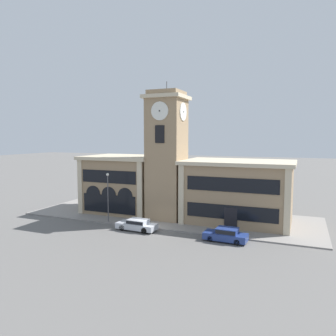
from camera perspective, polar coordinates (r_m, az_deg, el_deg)
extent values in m
plane|color=#605E5B|center=(39.57, -3.17, -10.53)|extent=(300.00, 300.00, 0.00)
cube|color=gray|center=(45.39, 0.47, -8.34)|extent=(38.98, 13.20, 0.15)
cube|color=#937A5B|center=(42.90, -0.22, 1.40)|extent=(4.42, 4.42, 15.72)
cube|color=beige|center=(43.09, -0.22, 12.18)|extent=(5.12, 5.12, 0.45)
cube|color=#937A5B|center=(43.15, -0.22, 12.88)|extent=(4.07, 4.07, 0.60)
cylinder|color=#4C4C51|center=(43.28, -0.23, 14.06)|extent=(0.10, 0.10, 1.20)
cylinder|color=silver|center=(40.84, -1.47, 9.91)|extent=(2.30, 0.10, 2.30)
cylinder|color=black|center=(40.77, -1.51, 9.92)|extent=(0.18, 0.04, 0.18)
cylinder|color=silver|center=(42.09, 2.66, 9.78)|extent=(0.10, 2.30, 2.30)
cylinder|color=black|center=(42.07, 2.75, 9.78)|extent=(0.04, 0.18, 0.18)
cube|color=black|center=(40.72, -1.45, 5.91)|extent=(1.24, 0.10, 2.20)
cube|color=#937A5B|center=(48.37, -7.63, -2.97)|extent=(10.08, 8.21, 7.71)
cube|color=beige|center=(47.95, -7.70, 1.86)|extent=(10.78, 8.91, 0.45)
cube|color=beige|center=(47.54, -15.07, -3.25)|extent=(0.70, 0.16, 7.71)
cube|color=beige|center=(42.53, -4.97, -4.10)|extent=(0.70, 0.16, 7.71)
cube|color=black|center=(44.64, -10.33, -1.51)|extent=(8.26, 0.10, 1.70)
cube|color=black|center=(45.23, -10.25, -6.17)|extent=(8.06, 0.10, 2.47)
cylinder|color=black|center=(46.39, -12.91, -4.38)|extent=(2.22, 0.06, 2.22)
cylinder|color=black|center=(44.99, -10.28, -4.63)|extent=(2.22, 0.06, 2.22)
cylinder|color=black|center=(43.70, -7.49, -4.89)|extent=(2.22, 0.06, 2.22)
cube|color=#937A5B|center=(42.65, 12.05, -4.33)|extent=(12.98, 8.21, 7.47)
cube|color=beige|center=(42.17, 12.15, 0.98)|extent=(13.68, 8.91, 0.45)
cube|color=beige|center=(40.27, 2.30, -4.79)|extent=(0.70, 0.16, 7.47)
cube|color=beige|center=(37.91, 20.09, -5.77)|extent=(0.70, 0.16, 7.47)
cube|color=black|center=(38.37, 10.97, -2.91)|extent=(10.64, 0.10, 1.64)
cube|color=black|center=(39.14, 10.86, -8.76)|extent=(1.50, 0.12, 2.69)
cube|color=black|center=(38.96, 10.88, -7.61)|extent=(10.64, 0.10, 1.67)
cube|color=#B2B7C1|center=(38.95, -5.48, -10.01)|extent=(4.85, 2.09, 0.65)
cube|color=#B2B7C1|center=(38.71, -5.25, -9.24)|extent=(2.36, 1.80, 0.48)
cube|color=black|center=(38.71, -5.25, -9.24)|extent=(2.27, 1.83, 0.36)
cylinder|color=black|center=(39.06, -8.01, -10.25)|extent=(0.73, 0.25, 0.72)
cylinder|color=black|center=(40.42, -6.71, -9.69)|extent=(0.73, 0.25, 0.72)
cylinder|color=black|center=(37.59, -4.16, -10.83)|extent=(0.73, 0.25, 0.72)
cylinder|color=black|center=(39.00, -2.95, -10.22)|extent=(0.73, 0.25, 0.72)
cube|color=navy|center=(35.45, 9.96, -11.64)|extent=(4.58, 2.03, 0.70)
cube|color=navy|center=(35.23, 10.26, -10.69)|extent=(2.23, 1.75, 0.55)
cube|color=black|center=(35.23, 10.26, -10.69)|extent=(2.15, 1.78, 0.42)
cylinder|color=black|center=(35.14, 7.35, -12.12)|extent=(0.63, 0.25, 0.62)
cylinder|color=black|center=(36.62, 8.14, -11.40)|extent=(0.63, 0.25, 0.62)
cylinder|color=black|center=(34.44, 11.89, -12.55)|extent=(0.63, 0.25, 0.62)
cylinder|color=black|center=(35.96, 12.49, -11.79)|extent=(0.63, 0.25, 0.62)
cylinder|color=#4C4C51|center=(42.16, -10.40, -5.32)|extent=(0.12, 0.12, 5.85)
sphere|color=silver|center=(41.70, -10.47, -1.13)|extent=(0.36, 0.36, 0.36)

